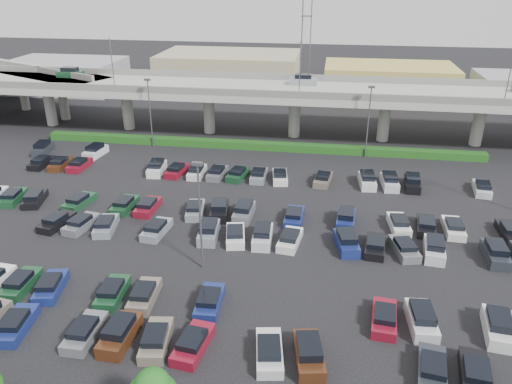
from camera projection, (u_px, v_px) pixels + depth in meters
The scene contains 8 objects.
ground at pixel (221, 226), 52.81m from camera, with size 280.00×280.00×0.00m, color black.
overpass at pixel (262, 93), 78.83m from camera, with size 150.00×13.00×15.80m.
on_ramp at pixel (4, 71), 95.99m from camera, with size 50.93×30.13×8.80m.
hedge at pixel (257, 145), 75.11m from camera, with size 66.00×1.60×1.10m, color #134012.
parked_cars at pixel (203, 236), 49.73m from camera, with size 63.06×41.64×1.67m.
light_poles at pixel (186, 163), 52.62m from camera, with size 66.90×48.38×10.30m.
distant_buildings at pixel (341, 78), 105.23m from camera, with size 138.00×24.00×9.00m.
comm_tower at pixel (307, 13), 112.49m from camera, with size 2.40×2.40×30.00m.
Camera 1 is at (10.72, -45.53, 25.07)m, focal length 35.00 mm.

